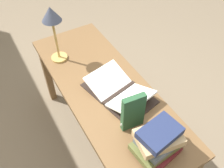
% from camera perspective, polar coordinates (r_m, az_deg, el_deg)
% --- Properties ---
extents(ground_plane, '(12.00, 12.00, 0.00)m').
position_cam_1_polar(ground_plane, '(2.40, -1.21, -12.55)').
color(ground_plane, '#70604C').
extents(reading_desk, '(1.59, 0.59, 0.73)m').
position_cam_1_polar(reading_desk, '(1.89, -1.50, -2.86)').
color(reading_desk, brown).
rests_on(reading_desk, ground_plane).
extents(open_book, '(0.55, 0.41, 0.10)m').
position_cam_1_polar(open_book, '(1.75, 1.58, -1.60)').
color(open_book, black).
rests_on(open_book, reading_desk).
extents(book_stack_tall, '(0.26, 0.30, 0.20)m').
position_cam_1_polar(book_stack_tall, '(1.46, 10.40, -12.68)').
color(book_stack_tall, maroon).
rests_on(book_stack_tall, reading_desk).
extents(book_standing_upright, '(0.05, 0.15, 0.28)m').
position_cam_1_polar(book_standing_upright, '(1.50, 4.82, -6.46)').
color(book_standing_upright, '#234C2D').
rests_on(book_standing_upright, reading_desk).
extents(reading_lamp, '(0.14, 0.14, 0.46)m').
position_cam_1_polar(reading_lamp, '(1.88, -13.56, 13.96)').
color(reading_lamp, tan).
rests_on(reading_lamp, reading_desk).
extents(coffee_mug, '(0.08, 0.10, 0.09)m').
position_cam_1_polar(coffee_mug, '(1.59, 3.45, -7.95)').
color(coffee_mug, white).
rests_on(coffee_mug, reading_desk).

